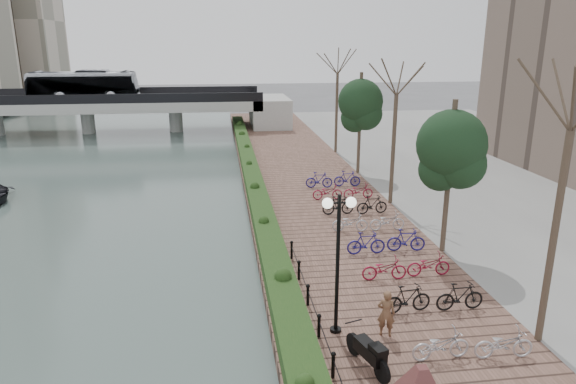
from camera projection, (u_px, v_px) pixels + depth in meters
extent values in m
cube|color=#4C5F59|center=(19.00, 183.00, 34.71)|extent=(30.00, 130.00, 0.02)
cube|color=brown|center=(315.00, 202.00, 29.92)|extent=(8.00, 75.00, 0.50)
cube|color=gray|center=(568.00, 191.00, 31.95)|extent=(24.00, 75.00, 0.50)
cube|color=#173814|center=(254.00, 183.00, 31.71)|extent=(1.10, 56.00, 0.60)
cylinder|color=black|center=(333.00, 366.00, 13.72)|extent=(0.10, 0.10, 0.70)
cylinder|color=black|center=(319.00, 327.00, 15.62)|extent=(0.10, 0.10, 0.70)
cylinder|color=black|center=(308.00, 296.00, 17.53)|extent=(0.10, 0.10, 0.70)
cylinder|color=black|center=(299.00, 271.00, 19.43)|extent=(0.10, 0.10, 0.70)
cylinder|color=black|center=(292.00, 251.00, 21.33)|extent=(0.10, 0.10, 0.70)
cylinder|color=black|center=(337.00, 266.00, 15.42)|extent=(0.12, 0.12, 4.46)
cylinder|color=black|center=(339.00, 203.00, 14.86)|extent=(0.70, 0.06, 0.06)
sphere|color=white|center=(328.00, 203.00, 14.82)|extent=(0.32, 0.32, 0.32)
sphere|color=white|center=(351.00, 202.00, 14.91)|extent=(0.32, 0.32, 0.32)
imported|color=brown|center=(386.00, 313.00, 15.63)|extent=(0.63, 0.52, 1.49)
imported|color=silver|center=(442.00, 346.00, 14.44)|extent=(0.60, 1.72, 0.90)
imported|color=black|center=(409.00, 301.00, 16.90)|extent=(0.47, 1.66, 1.00)
imported|color=maroon|center=(384.00, 269.00, 19.39)|extent=(0.60, 1.71, 0.90)
imported|color=navy|center=(365.00, 242.00, 21.85)|extent=(0.47, 1.66, 1.00)
imported|color=silver|center=(350.00, 223.00, 24.33)|extent=(0.60, 1.71, 0.90)
imported|color=black|center=(338.00, 205.00, 26.79)|extent=(0.47, 1.66, 1.00)
imported|color=maroon|center=(328.00, 192.00, 29.28)|extent=(0.60, 1.72, 0.90)
imported|color=navy|center=(319.00, 180.00, 31.74)|extent=(0.47, 1.66, 1.00)
imported|color=silver|center=(502.00, 342.00, 14.67)|extent=(0.60, 1.72, 0.90)
imported|color=black|center=(461.00, 297.00, 17.13)|extent=(0.47, 1.66, 1.00)
imported|color=maroon|center=(430.00, 266.00, 19.61)|extent=(0.60, 1.71, 0.90)
imported|color=navy|center=(406.00, 240.00, 22.07)|extent=(0.47, 1.66, 1.00)
imported|color=silver|center=(387.00, 221.00, 24.56)|extent=(0.60, 1.71, 0.90)
imported|color=black|center=(371.00, 204.00, 27.02)|extent=(0.47, 1.66, 1.00)
imported|color=maroon|center=(358.00, 191.00, 29.51)|extent=(0.60, 1.72, 0.90)
imported|color=navy|center=(347.00, 179.00, 31.97)|extent=(0.47, 1.66, 1.00)
cube|color=#ACABA6|center=(86.00, 105.00, 52.90)|extent=(36.00, 8.00, 1.00)
cube|color=black|center=(75.00, 99.00, 48.92)|extent=(36.00, 0.15, 0.90)
cube|color=black|center=(94.00, 92.00, 56.34)|extent=(36.00, 0.15, 0.90)
cylinder|color=#ACABA6|center=(88.00, 122.00, 53.39)|extent=(1.40, 1.40, 2.50)
cylinder|color=#ACABA6|center=(176.00, 120.00, 54.53)|extent=(1.40, 1.40, 2.50)
imported|color=white|center=(83.00, 85.00, 52.33)|extent=(2.52, 10.77, 3.00)
cube|color=beige|center=(15.00, 21.00, 81.25)|extent=(12.00, 12.00, 24.00)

